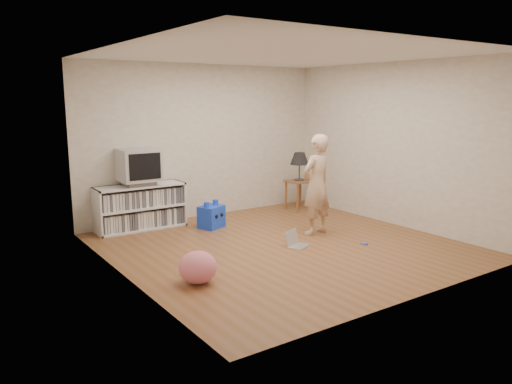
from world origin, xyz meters
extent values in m
plane|color=brown|center=(0.00, 0.00, 0.00)|extent=(4.50, 4.50, 0.00)
cube|color=beige|center=(0.00, 2.25, 1.30)|extent=(4.50, 0.02, 2.60)
cube|color=beige|center=(0.00, -2.25, 1.30)|extent=(4.50, 0.02, 2.60)
cube|color=beige|center=(-2.25, 0.00, 1.30)|extent=(0.02, 4.50, 2.60)
cube|color=beige|center=(2.25, 0.00, 1.30)|extent=(0.02, 4.50, 2.60)
cube|color=white|center=(0.00, 0.00, 2.60)|extent=(4.50, 4.50, 0.01)
cube|color=white|center=(-1.27, 2.23, 0.35)|extent=(1.40, 0.03, 0.70)
cube|color=white|center=(-1.96, 2.02, 0.35)|extent=(0.03, 0.45, 0.70)
cube|color=white|center=(-0.59, 2.02, 0.35)|extent=(0.03, 0.45, 0.70)
cube|color=white|center=(-1.27, 2.02, 0.01)|extent=(1.40, 0.45, 0.03)
cube|color=white|center=(-1.27, 2.02, 0.35)|extent=(1.34, 0.45, 0.03)
cube|color=white|center=(-1.27, 2.02, 0.68)|extent=(1.40, 0.45, 0.03)
cube|color=silver|center=(-1.27, 2.02, 0.35)|extent=(1.26, 0.36, 0.64)
cube|color=gray|center=(-1.27, 2.02, 0.73)|extent=(0.45, 0.35, 0.07)
cube|color=#AFAFB5|center=(-1.27, 2.02, 1.02)|extent=(0.60, 0.52, 0.50)
cube|color=black|center=(-1.27, 1.75, 1.02)|extent=(0.50, 0.01, 0.40)
cylinder|color=brown|center=(1.47, 1.48, 0.26)|extent=(0.04, 0.04, 0.52)
cylinder|color=brown|center=(1.81, 1.48, 0.26)|extent=(0.04, 0.04, 0.52)
cylinder|color=brown|center=(1.47, 1.82, 0.26)|extent=(0.04, 0.04, 0.52)
cylinder|color=brown|center=(1.81, 1.82, 0.26)|extent=(0.04, 0.04, 0.52)
cube|color=brown|center=(1.64, 1.65, 0.54)|extent=(0.42, 0.42, 0.03)
cylinder|color=#333333|center=(1.64, 1.65, 0.56)|extent=(0.18, 0.18, 0.02)
cylinder|color=#333333|center=(1.64, 1.65, 0.74)|extent=(0.02, 0.02, 0.32)
imported|color=#D7B092|center=(0.81, 0.23, 0.76)|extent=(0.60, 0.45, 1.51)
cube|color=silver|center=(0.16, -0.16, 0.01)|extent=(0.38, 0.33, 0.01)
cube|color=silver|center=(0.12, -0.06, 0.12)|extent=(0.32, 0.19, 0.21)
cube|color=black|center=(0.12, -0.06, 0.12)|extent=(0.28, 0.16, 0.17)
cube|color=#485AC2|center=(1.00, -0.60, 0.01)|extent=(0.07, 0.09, 0.02)
cube|color=blue|center=(-0.33, 1.43, 0.18)|extent=(0.46, 0.42, 0.35)
cylinder|color=blue|center=(-0.44, 1.39, 0.39)|extent=(0.09, 0.09, 0.08)
cylinder|color=blue|center=(-0.22, 1.48, 0.39)|extent=(0.09, 0.09, 0.08)
sphere|color=black|center=(-0.33, 1.27, 0.22)|extent=(0.06, 0.06, 0.06)
sphere|color=black|center=(-0.20, 1.32, 0.22)|extent=(0.06, 0.06, 0.06)
ellipsoid|color=pink|center=(-1.65, -0.59, 0.18)|extent=(0.53, 0.53, 0.37)
camera|label=1|loc=(-4.11, -5.33, 2.04)|focal=35.00mm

